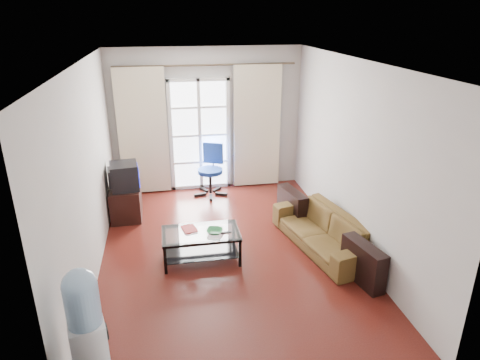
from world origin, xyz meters
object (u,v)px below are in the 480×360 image
object	(u,v)px
sofa	(323,230)
coffee_table	(201,242)
tv_stand	(126,202)
water_cooler	(88,339)
crt_tv	(123,176)
task_chair	(211,180)

from	to	relation	value
sofa	coffee_table	xyz separation A→B (m)	(-1.80, -0.03, 0.01)
tv_stand	water_cooler	size ratio (longest dim) A/B	0.52
sofa	coffee_table	world-z (taller)	sofa
crt_tv	task_chair	distance (m)	1.77
tv_stand	task_chair	size ratio (longest dim) A/B	0.76
coffee_table	task_chair	world-z (taller)	task_chair
sofa	tv_stand	world-z (taller)	sofa
tv_stand	coffee_table	bearing A→B (deg)	-55.30
task_chair	water_cooler	bearing A→B (deg)	-85.10
coffee_table	task_chair	xyz separation A→B (m)	(0.40, 2.30, 0.01)
sofa	water_cooler	world-z (taller)	water_cooler
coffee_table	crt_tv	xyz separation A→B (m)	(-1.12, 1.53, 0.48)
coffee_table	tv_stand	size ratio (longest dim) A/B	1.45
sofa	water_cooler	xyz separation A→B (m)	(-2.94, -2.27, 0.46)
tv_stand	crt_tv	bearing A→B (deg)	-88.27
sofa	coffee_table	distance (m)	1.80
sofa	task_chair	xyz separation A→B (m)	(-1.40, 2.27, 0.01)
water_cooler	sofa	bearing A→B (deg)	23.02
coffee_table	task_chair	distance (m)	2.33
task_chair	water_cooler	world-z (taller)	water_cooler
coffee_table	crt_tv	size ratio (longest dim) A/B	2.04
coffee_table	tv_stand	distance (m)	1.95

